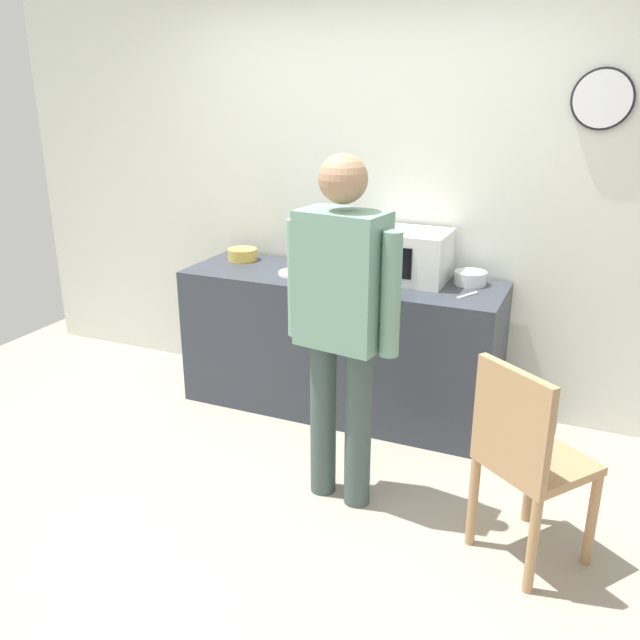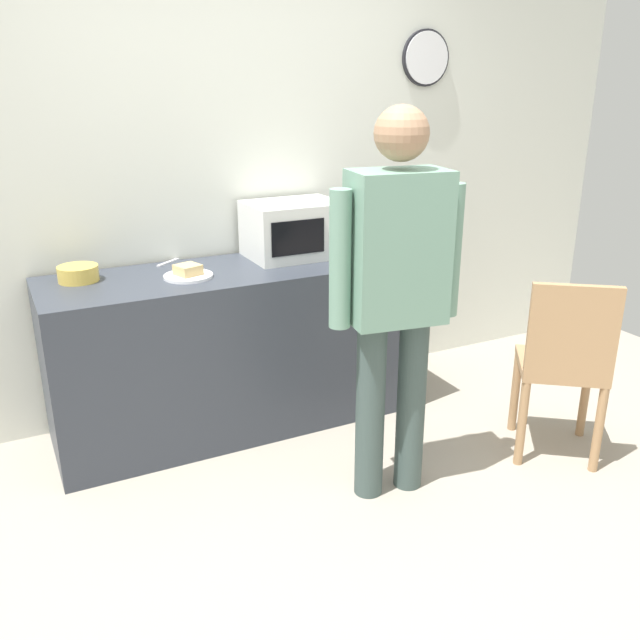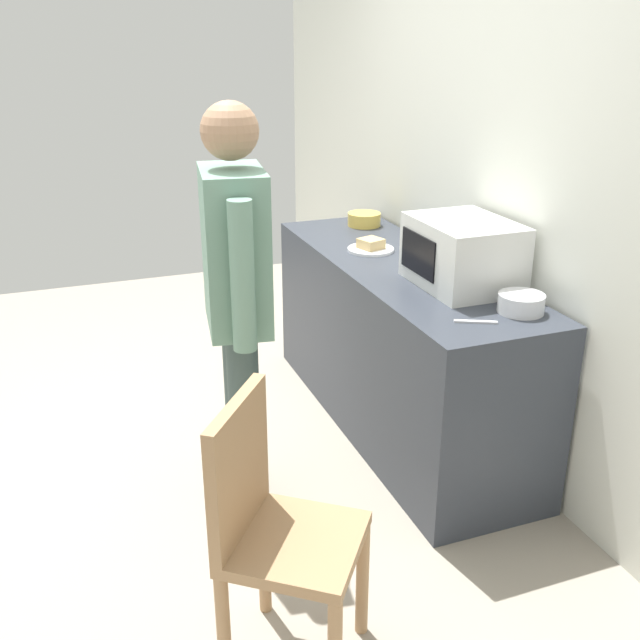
# 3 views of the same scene
# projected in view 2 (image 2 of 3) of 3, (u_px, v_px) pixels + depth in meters

# --- Properties ---
(ground_plane) EXTENTS (6.00, 6.00, 0.00)m
(ground_plane) POSITION_uv_depth(u_px,v_px,m) (366.00, 541.00, 2.80)
(ground_plane) COLOR #9E9384
(back_wall) EXTENTS (5.40, 0.13, 2.60)m
(back_wall) POSITION_uv_depth(u_px,v_px,m) (225.00, 177.00, 3.71)
(back_wall) COLOR silver
(back_wall) RESTS_ON ground_plane
(kitchen_counter) EXTENTS (1.98, 0.62, 0.88)m
(kitchen_counter) POSITION_uv_depth(u_px,v_px,m) (240.00, 347.00, 3.64)
(kitchen_counter) COLOR #333842
(kitchen_counter) RESTS_ON ground_plane
(microwave) EXTENTS (0.50, 0.39, 0.30)m
(microwave) POSITION_uv_depth(u_px,v_px,m) (293.00, 229.00, 3.69)
(microwave) COLOR silver
(microwave) RESTS_ON kitchen_counter
(sandwich_plate) EXTENTS (0.24, 0.24, 0.07)m
(sandwich_plate) POSITION_uv_depth(u_px,v_px,m) (188.00, 273.00, 3.33)
(sandwich_plate) COLOR white
(sandwich_plate) RESTS_ON kitchen_counter
(salad_bowl) EXTENTS (0.19, 0.19, 0.08)m
(salad_bowl) POSITION_uv_depth(u_px,v_px,m) (349.00, 240.00, 3.94)
(salad_bowl) COLOR white
(salad_bowl) RESTS_ON kitchen_counter
(cereal_bowl) EXTENTS (0.19, 0.19, 0.08)m
(cereal_bowl) POSITION_uv_depth(u_px,v_px,m) (78.00, 274.00, 3.27)
(cereal_bowl) COLOR gold
(cereal_bowl) RESTS_ON kitchen_counter
(fork_utensil) EXTENTS (0.09, 0.16, 0.01)m
(fork_utensil) POSITION_uv_depth(u_px,v_px,m) (375.00, 254.00, 3.77)
(fork_utensil) COLOR silver
(fork_utensil) RESTS_ON kitchen_counter
(spoon_utensil) EXTENTS (0.15, 0.12, 0.01)m
(spoon_utensil) POSITION_uv_depth(u_px,v_px,m) (168.00, 262.00, 3.60)
(spoon_utensil) COLOR silver
(spoon_utensil) RESTS_ON kitchen_counter
(person_standing) EXTENTS (0.58, 0.30, 1.72)m
(person_standing) POSITION_uv_depth(u_px,v_px,m) (396.00, 282.00, 2.83)
(person_standing) COLOR #3B4C49
(person_standing) RESTS_ON ground_plane
(wooden_chair) EXTENTS (0.56, 0.56, 0.94)m
(wooden_chair) POSITION_uv_depth(u_px,v_px,m) (564.00, 361.00, 3.26)
(wooden_chair) COLOR #A87F56
(wooden_chair) RESTS_ON ground_plane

